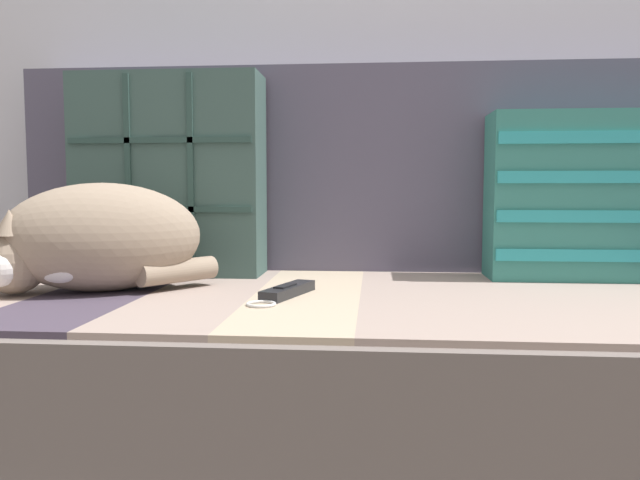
{
  "coord_description": "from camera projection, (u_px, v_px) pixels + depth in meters",
  "views": [
    {
      "loc": [
        -0.07,
        -1.0,
        0.54
      ],
      "look_at": [
        -0.16,
        0.07,
        0.45
      ],
      "focal_mm": 35.0,
      "sensor_mm": 36.0,
      "label": 1
    }
  ],
  "objects": [
    {
      "name": "throw_pillow_quilted",
      "position": [
        170.0,
        175.0,
        1.37
      ],
      "size": [
        0.41,
        0.14,
        0.43
      ],
      "color": "#38514C",
      "rests_on": "couch"
    },
    {
      "name": "sofa_backrest",
      "position": [
        405.0,
        169.0,
        1.46
      ],
      "size": [
        1.78,
        0.14,
        0.47
      ],
      "color": "#514C60",
      "rests_on": "couch"
    },
    {
      "name": "couch",
      "position": [
        411.0,
        385.0,
        1.16
      ],
      "size": [
        1.82,
        0.81,
        0.35
      ],
      "color": "gray",
      "rests_on": "ground_plane"
    },
    {
      "name": "game_remote_near",
      "position": [
        286.0,
        292.0,
        1.09
      ],
      "size": [
        0.1,
        0.21,
        0.02
      ],
      "color": "black",
      "rests_on": "couch"
    },
    {
      "name": "throw_pillow_striped",
      "position": [
        602.0,
        196.0,
        1.29
      ],
      "size": [
        0.46,
        0.14,
        0.35
      ],
      "color": "#337A70",
      "rests_on": "couch"
    },
    {
      "name": "sleeping_cat",
      "position": [
        91.0,
        241.0,
        1.14
      ],
      "size": [
        0.4,
        0.31,
        0.2
      ],
      "color": "gray",
      "rests_on": "couch"
    }
  ]
}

